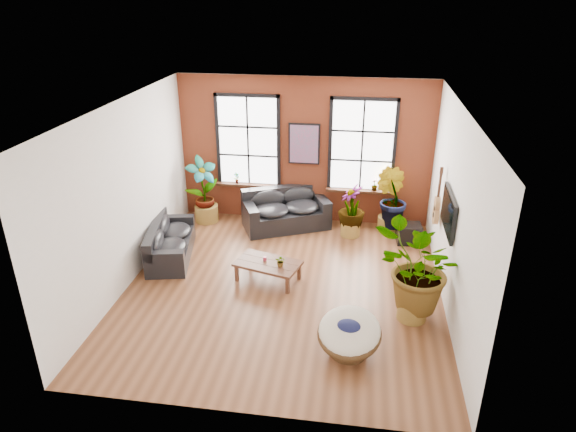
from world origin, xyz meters
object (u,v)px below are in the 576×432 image
at_px(sofa_back, 285,210).
at_px(coffee_table, 268,264).
at_px(papasan_chair, 349,333).
at_px(sofa_left, 169,242).

bearing_deg(sofa_back, coffee_table, -113.95).
xyz_separation_m(coffee_table, papasan_chair, (1.67, -2.01, 0.04)).
relative_size(sofa_back, sofa_left, 1.09).
xyz_separation_m(sofa_left, coffee_table, (2.28, -0.64, 0.01)).
bearing_deg(papasan_chair, coffee_table, 139.36).
bearing_deg(sofa_left, sofa_back, -61.58).
height_order(sofa_back, coffee_table, sofa_back).
bearing_deg(papasan_chair, sofa_left, 155.78).
xyz_separation_m(sofa_back, papasan_chair, (1.70, -4.53, -0.03)).
bearing_deg(sofa_back, sofa_left, -164.76).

